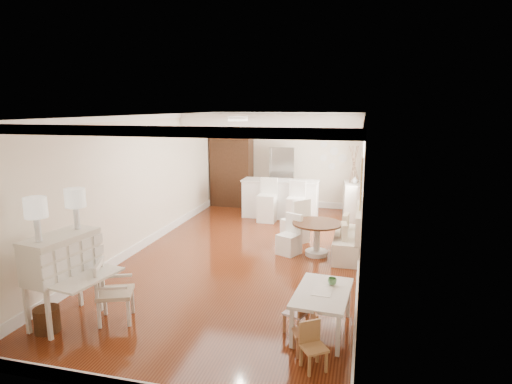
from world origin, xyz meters
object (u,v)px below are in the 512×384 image
at_px(gustavian_armchair, 115,292).
at_px(fridge, 294,179).
at_px(slip_chair_near, 289,235).
at_px(bar_stool_left, 267,200).
at_px(pantry_cabinet, 232,168).
at_px(sideboard, 352,201).
at_px(breakfast_counter, 280,199).
at_px(kids_chair_c, 314,347).
at_px(secretary_bureau, 63,279).
at_px(bar_stool_right, 296,203).
at_px(dining_table, 317,239).
at_px(slip_chair_far, 295,220).
at_px(wicker_basket, 47,320).
at_px(kids_table, 322,311).
at_px(kids_chair_a, 304,332).
at_px(kids_chair_b, 296,312).

distance_m(gustavian_armchair, fridge, 7.38).
xyz_separation_m(slip_chair_near, bar_stool_left, (-0.98, 2.35, 0.16)).
height_order(slip_chair_near, pantry_cabinet, pantry_cabinet).
bearing_deg(sideboard, slip_chair_near, -114.76).
relative_size(pantry_cabinet, sideboard, 2.28).
relative_size(breakfast_counter, fridge, 1.14).
bearing_deg(fridge, kids_chair_c, -79.05).
xyz_separation_m(secretary_bureau, bar_stool_right, (2.31, 5.84, -0.09)).
height_order(dining_table, slip_chair_far, slip_chair_far).
relative_size(wicker_basket, kids_table, 0.29).
distance_m(slip_chair_near, pantry_cabinet, 4.69).
height_order(kids_chair_c, bar_stool_left, bar_stool_left).
relative_size(secretary_bureau, dining_table, 1.27).
xyz_separation_m(kids_chair_a, slip_chair_near, (-0.81, 3.51, 0.13)).
xyz_separation_m(kids_table, kids_chair_a, (-0.15, -0.58, -0.00)).
distance_m(kids_table, kids_chair_c, 0.88).
distance_m(gustavian_armchair, sideboard, 7.24).
distance_m(kids_chair_a, slip_chair_far, 4.43).
bearing_deg(secretary_bureau, breakfast_counter, 84.05).
xyz_separation_m(kids_table, pantry_cabinet, (-3.40, 6.86, 0.86)).
bearing_deg(gustavian_armchair, kids_chair_a, -115.89).
distance_m(kids_chair_a, bar_stool_right, 5.91).
distance_m(secretary_bureau, fridge, 7.71).
bearing_deg(gustavian_armchair, fridge, -32.76).
height_order(slip_chair_near, bar_stool_right, bar_stool_right).
bearing_deg(secretary_bureau, kids_table, 19.68).
distance_m(bar_stool_left, pantry_cabinet, 2.23).
bearing_deg(breakfast_counter, kids_chair_c, -75.74).
xyz_separation_m(dining_table, breakfast_counter, (-1.30, 2.78, 0.17)).
xyz_separation_m(gustavian_armchair, breakfast_counter, (1.13, 6.19, 0.08)).
distance_m(slip_chair_far, pantry_cabinet, 3.98).
distance_m(secretary_bureau, kids_chair_b, 3.22).
height_order(wicker_basket, kids_chair_b, kids_chair_b).
xyz_separation_m(secretary_bureau, sideboard, (3.70, 6.78, -0.15)).
distance_m(kids_chair_c, dining_table, 3.89).
bearing_deg(fridge, slip_chair_near, -82.15).
height_order(secretary_bureau, sideboard, secretary_bureau).
bearing_deg(sideboard, bar_stool_right, -151.15).
xyz_separation_m(kids_chair_c, sideboard, (0.21, 7.04, 0.20)).
bearing_deg(bar_stool_right, slip_chair_far, -78.89).
xyz_separation_m(bar_stool_right, fridge, (-0.31, 1.60, 0.36)).
bearing_deg(bar_stool_left, dining_table, -54.27).
xyz_separation_m(dining_table, bar_stool_left, (-1.54, 2.28, 0.23)).
bearing_deg(kids_chair_c, slip_chair_near, 69.91).
xyz_separation_m(slip_chair_near, pantry_cabinet, (-2.44, 3.93, 0.74)).
distance_m(kids_chair_c, slip_chair_near, 3.92).
distance_m(secretary_bureau, kids_table, 3.57).
relative_size(kids_chair_a, sideboard, 0.56).
distance_m(kids_chair_a, slip_chair_near, 3.60).
relative_size(gustavian_armchair, slip_chair_far, 0.87).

